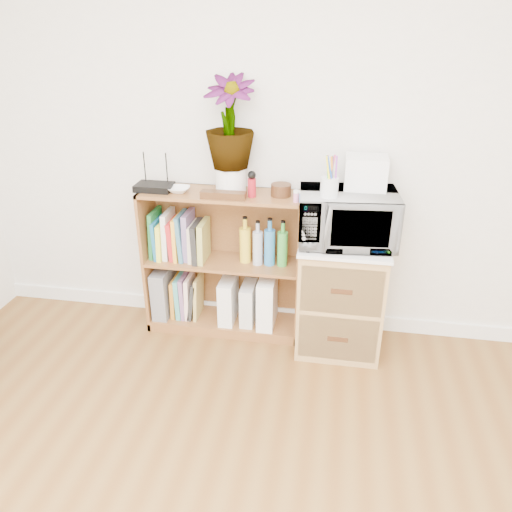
# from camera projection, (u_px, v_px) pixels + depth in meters

# --- Properties ---
(skirting_board) EXTENTS (4.00, 0.02, 0.10)m
(skirting_board) POSITION_uv_depth(u_px,v_px,m) (279.00, 314.00, 3.45)
(skirting_board) COLOR white
(skirting_board) RESTS_ON ground
(bookshelf) EXTENTS (1.00, 0.30, 0.95)m
(bookshelf) POSITION_uv_depth(u_px,v_px,m) (224.00, 264.00, 3.19)
(bookshelf) COLOR brown
(bookshelf) RESTS_ON ground
(wicker_unit) EXTENTS (0.50, 0.45, 0.70)m
(wicker_unit) POSITION_uv_depth(u_px,v_px,m) (340.00, 297.00, 3.06)
(wicker_unit) COLOR #9E7542
(wicker_unit) RESTS_ON ground
(microwave) EXTENTS (0.58, 0.42, 0.30)m
(microwave) POSITION_uv_depth(u_px,v_px,m) (347.00, 218.00, 2.83)
(microwave) COLOR white
(microwave) RESTS_ON wicker_unit
(pen_cup) EXTENTS (0.10, 0.10, 0.11)m
(pen_cup) POSITION_uv_depth(u_px,v_px,m) (329.00, 187.00, 2.68)
(pen_cup) COLOR silver
(pen_cup) RESTS_ON microwave
(small_appliance) EXTENTS (0.23, 0.19, 0.18)m
(small_appliance) POSITION_uv_depth(u_px,v_px,m) (366.00, 172.00, 2.80)
(small_appliance) COLOR white
(small_appliance) RESTS_ON microwave
(router) EXTENTS (0.22, 0.15, 0.04)m
(router) POSITION_uv_depth(u_px,v_px,m) (154.00, 187.00, 3.02)
(router) COLOR black
(router) RESTS_ON bookshelf
(white_bowl) EXTENTS (0.13, 0.13, 0.03)m
(white_bowl) POSITION_uv_depth(u_px,v_px,m) (179.00, 190.00, 2.99)
(white_bowl) COLOR white
(white_bowl) RESTS_ON bookshelf
(plant_pot) EXTENTS (0.18, 0.18, 0.15)m
(plant_pot) POSITION_uv_depth(u_px,v_px,m) (231.00, 180.00, 2.96)
(plant_pot) COLOR white
(plant_pot) RESTS_ON bookshelf
(potted_plant) EXTENTS (0.29, 0.29, 0.52)m
(potted_plant) POSITION_uv_depth(u_px,v_px,m) (229.00, 122.00, 2.82)
(potted_plant) COLOR #36752E
(potted_plant) RESTS_ON plant_pot
(trinket_box) EXTENTS (0.26, 0.07, 0.04)m
(trinket_box) POSITION_uv_depth(u_px,v_px,m) (223.00, 195.00, 2.88)
(trinket_box) COLOR #3D2310
(trinket_box) RESTS_ON bookshelf
(kokeshi_doll) EXTENTS (0.05, 0.05, 0.11)m
(kokeshi_doll) POSITION_uv_depth(u_px,v_px,m) (252.00, 188.00, 2.90)
(kokeshi_doll) COLOR maroon
(kokeshi_doll) RESTS_ON bookshelf
(wooden_bowl) EXTENTS (0.12, 0.12, 0.07)m
(wooden_bowl) POSITION_uv_depth(u_px,v_px,m) (281.00, 190.00, 2.92)
(wooden_bowl) COLOR #39230F
(wooden_bowl) RESTS_ON bookshelf
(paint_jars) EXTENTS (0.10, 0.04, 0.05)m
(paint_jars) POSITION_uv_depth(u_px,v_px,m) (302.00, 198.00, 2.82)
(paint_jars) COLOR pink
(paint_jars) RESTS_ON bookshelf
(file_box) EXTENTS (0.10, 0.26, 0.33)m
(file_box) POSITION_uv_depth(u_px,v_px,m) (164.00, 291.00, 3.36)
(file_box) COLOR slate
(file_box) RESTS_ON bookshelf
(magazine_holder_left) EXTENTS (0.09, 0.24, 0.30)m
(magazine_holder_left) POSITION_uv_depth(u_px,v_px,m) (228.00, 299.00, 3.29)
(magazine_holder_left) COLOR white
(magazine_holder_left) RESTS_ON bookshelf
(magazine_holder_mid) EXTENTS (0.09, 0.22, 0.27)m
(magazine_holder_mid) POSITION_uv_depth(u_px,v_px,m) (249.00, 303.00, 3.27)
(magazine_holder_mid) COLOR silver
(magazine_holder_mid) RESTS_ON bookshelf
(magazine_holder_right) EXTENTS (0.11, 0.27, 0.33)m
(magazine_holder_right) POSITION_uv_depth(u_px,v_px,m) (267.00, 300.00, 3.24)
(magazine_holder_right) COLOR white
(magazine_holder_right) RESTS_ON bookshelf
(cookbooks) EXTENTS (0.37, 0.20, 0.31)m
(cookbooks) POSITION_uv_depth(u_px,v_px,m) (180.00, 237.00, 3.16)
(cookbooks) COLOR #1E7333
(cookbooks) RESTS_ON bookshelf
(liquor_bottles) EXTENTS (0.30, 0.07, 0.30)m
(liquor_bottles) POSITION_uv_depth(u_px,v_px,m) (263.00, 242.00, 3.08)
(liquor_bottles) COLOR yellow
(liquor_bottles) RESTS_ON bookshelf
(lower_books) EXTENTS (0.19, 0.19, 0.30)m
(lower_books) POSITION_uv_depth(u_px,v_px,m) (187.00, 296.00, 3.34)
(lower_books) COLOR #BB7821
(lower_books) RESTS_ON bookshelf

